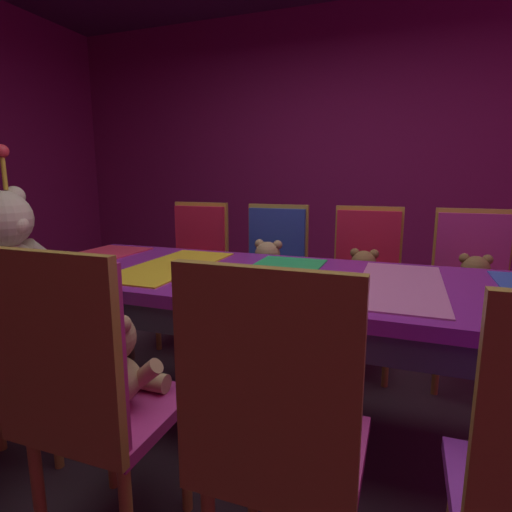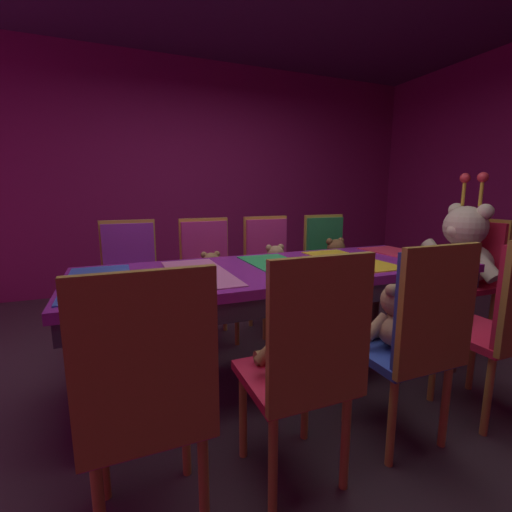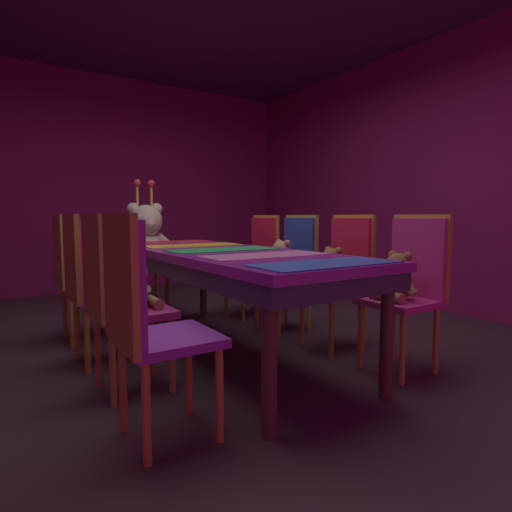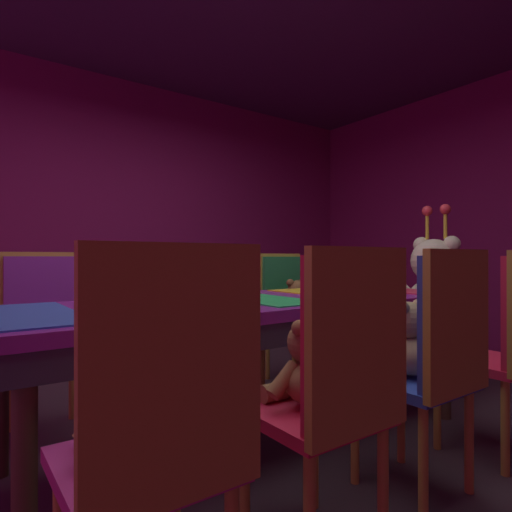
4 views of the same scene
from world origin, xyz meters
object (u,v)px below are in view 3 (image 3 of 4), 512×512
(chair_right_1, at_px, (345,267))
(chair_left_0, at_px, (140,307))
(chair_left_2, at_px, (85,275))
(throne_chair, at_px, (142,252))
(chair_left_3, at_px, (71,266))
(chair_right_3, at_px, (259,255))
(king_teddy_bear, at_px, (147,239))
(chair_right_0, at_px, (412,276))
(banquet_table, at_px, (223,262))
(teddy_right_0, at_px, (397,279))
(teddy_left_3, at_px, (91,264))
(teddy_left_2, at_px, (109,274))
(teddy_right_2, at_px, (281,261))
(chair_right_2, at_px, (294,260))
(teddy_left_1, at_px, (136,288))
(chair_left_1, at_px, (110,287))
(teddy_right_1, at_px, (331,270))

(chair_right_1, bearing_deg, chair_left_0, 17.52)
(chair_left_2, height_order, throne_chair, same)
(chair_left_3, xyz_separation_m, chair_right_1, (1.71, -1.21, 0.00))
(chair_left_2, bearing_deg, chair_right_3, 17.82)
(king_teddy_bear, bearing_deg, chair_left_0, -19.39)
(chair_left_3, height_order, chair_right_0, same)
(banquet_table, distance_m, chair_right_0, 1.25)
(chair_right_0, bearing_deg, teddy_right_0, 0.00)
(chair_right_1, xyz_separation_m, throne_chair, (-0.87, 2.08, 0.00))
(teddy_left_3, xyz_separation_m, chair_right_3, (1.56, -0.05, -0.00))
(teddy_left_2, relative_size, chair_right_3, 0.32)
(chair_left_0, bearing_deg, chair_left_3, 89.16)
(teddy_right_2, xyz_separation_m, throne_chair, (-0.70, 1.50, 0.00))
(chair_left_2, xyz_separation_m, chair_left_3, (0.01, 0.60, 0.00))
(chair_left_0, relative_size, chair_right_2, 1.00)
(chair_left_3, xyz_separation_m, chair_right_3, (1.71, -0.05, 0.00))
(chair_left_0, xyz_separation_m, chair_right_2, (1.71, 1.13, 0.00))
(teddy_left_3, bearing_deg, teddy_left_1, -90.20)
(chair_left_1, height_order, chair_right_3, same)
(chair_right_2, relative_size, teddy_right_2, 2.92)
(teddy_right_1, distance_m, throne_chair, 2.20)
(banquet_table, relative_size, chair_right_0, 2.49)
(chair_right_0, height_order, king_teddy_bear, king_teddy_bear)
(chair_left_0, relative_size, chair_right_3, 1.00)
(chair_left_1, xyz_separation_m, chair_right_2, (1.68, 0.53, 0.00))
(teddy_right_1, height_order, king_teddy_bear, king_teddy_bear)
(teddy_right_0, distance_m, chair_right_3, 1.75)
(teddy_left_3, bearing_deg, teddy_left_2, -91.27)
(chair_left_3, relative_size, teddy_right_1, 3.18)
(chair_left_3, xyz_separation_m, king_teddy_bear, (0.84, 0.70, 0.14))
(chair_left_3, relative_size, teddy_right_0, 3.12)
(teddy_left_3, relative_size, throne_chair, 0.35)
(chair_left_1, height_order, teddy_right_0, chair_left_1)
(teddy_left_2, xyz_separation_m, teddy_right_2, (1.40, -0.03, 0.01))
(teddy_left_2, bearing_deg, chair_left_1, -103.38)
(chair_left_1, distance_m, teddy_right_1, 1.57)
(chair_left_3, bearing_deg, throne_chair, 46.07)
(chair_left_3, bearing_deg, teddy_left_1, -83.00)
(teddy_left_1, height_order, teddy_left_3, teddy_left_3)
(teddy_right_1, bearing_deg, chair_left_0, 19.01)
(chair_left_1, bearing_deg, king_teddy_bear, 65.75)
(king_teddy_bear, bearing_deg, chair_right_2, 32.38)
(teddy_left_3, distance_m, chair_right_1, 1.98)
(teddy_left_1, distance_m, chair_right_0, 1.69)
(banquet_table, height_order, teddy_left_2, teddy_left_2)
(chair_left_3, xyz_separation_m, teddy_right_1, (1.56, -1.21, -0.01))
(chair_right_1, relative_size, chair_right_2, 1.00)
(teddy_right_0, xyz_separation_m, chair_right_2, (0.11, 1.16, 0.01))
(chair_left_0, relative_size, teddy_left_2, 3.08)
(chair_left_1, bearing_deg, chair_left_2, 91.10)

